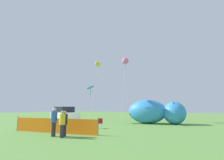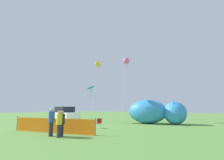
% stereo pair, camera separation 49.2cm
% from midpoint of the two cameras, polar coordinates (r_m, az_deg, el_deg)
% --- Properties ---
extents(ground_plane, '(120.00, 120.00, 0.00)m').
position_cam_midpoint_polar(ground_plane, '(18.29, -10.54, -14.90)').
color(ground_plane, '#609342').
extents(parked_car, '(4.29, 2.67, 2.05)m').
position_cam_midpoint_polar(parked_car, '(22.43, -14.48, -11.11)').
color(parked_car, white).
rests_on(parked_car, ground).
extents(folding_chair, '(0.61, 0.61, 0.91)m').
position_cam_midpoint_polar(folding_chair, '(17.06, -3.48, -13.64)').
color(folding_chair, maroon).
rests_on(folding_chair, ground).
extents(inflatable_cat, '(7.02, 3.77, 2.91)m').
position_cam_midpoint_polar(inflatable_cat, '(22.22, 14.47, -10.23)').
color(inflatable_cat, '#338CD8').
rests_on(inflatable_cat, ground).
extents(safety_fence, '(7.46, 1.53, 1.21)m').
position_cam_midpoint_polar(safety_fence, '(14.68, -18.03, -13.94)').
color(safety_fence, orange).
rests_on(safety_fence, ground).
extents(spectator_in_grey_shirt, '(0.38, 0.38, 1.72)m').
position_cam_midpoint_polar(spectator_in_grey_shirt, '(12.19, -15.71, -13.28)').
color(spectator_in_grey_shirt, '#2D2D38').
rests_on(spectator_in_grey_shirt, ground).
extents(spectator_in_yellow_shirt, '(0.42, 0.42, 1.91)m').
position_cam_midpoint_polar(spectator_in_yellow_shirt, '(12.90, -18.13, -12.46)').
color(spectator_in_yellow_shirt, '#2D2D38').
rests_on(spectator_in_yellow_shirt, ground).
extents(spectator_in_red_shirt, '(0.37, 0.37, 1.70)m').
position_cam_midpoint_polar(spectator_in_red_shirt, '(12.65, -14.92, -13.19)').
color(spectator_in_red_shirt, '#2D2D38').
rests_on(spectator_in_red_shirt, ground).
extents(kite_yellow_hero, '(1.41, 2.63, 7.84)m').
position_cam_midpoint_polar(kite_yellow_hero, '(22.60, -3.97, 5.11)').
color(kite_yellow_hero, silver).
rests_on(kite_yellow_hero, ground).
extents(kite_pink_octopus, '(0.97, 2.84, 9.29)m').
position_cam_midpoint_polar(kite_pink_octopus, '(26.16, 5.16, 6.19)').
color(kite_pink_octopus, silver).
rests_on(kite_pink_octopus, ground).
extents(kite_teal_diamond, '(2.57, 1.33, 4.92)m').
position_cam_midpoint_polar(kite_teal_diamond, '(23.85, -6.21, -2.64)').
color(kite_teal_diamond, silver).
rests_on(kite_teal_diamond, ground).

